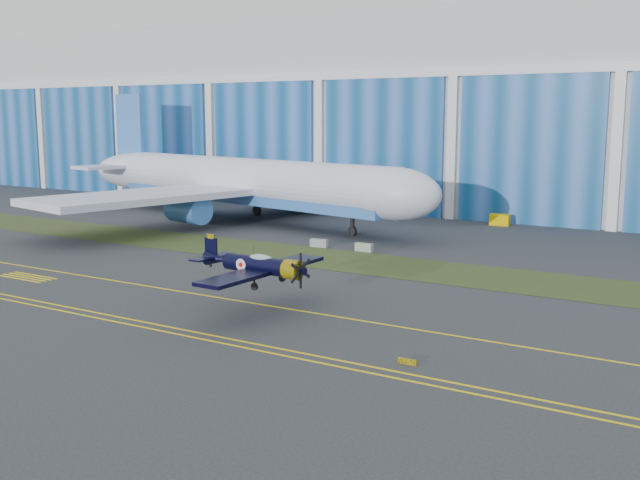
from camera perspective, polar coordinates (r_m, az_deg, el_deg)
The scene contains 15 objects.
ground at distance 66.32m, azimuth -6.27°, elevation -3.30°, with size 260.00×260.00×0.00m, color #333539.
grass_median at distance 77.59m, azimuth 0.10°, elevation -1.36°, with size 260.00×10.00×0.02m, color #475128.
hangar at distance 129.03m, azimuth 13.86°, elevation 9.34°, with size 220.00×45.70×30.00m.
taxiway_centreline at distance 62.57m, azimuth -9.09°, elevation -4.13°, with size 200.00×0.20×0.02m, color yellow.
edge_line_near at distance 55.97m, azimuth -15.47°, elevation -5.98°, with size 80.00×0.20×0.02m, color yellow.
edge_line_far at distance 56.62m, azimuth -14.73°, elevation -5.77°, with size 80.00×0.20×0.02m, color yellow.
hold_short_ladder at distance 73.49m, azimuth -21.41°, elevation -2.64°, with size 6.00×2.40×0.02m, color yellow, non-canonical shape.
guard_board_right at distance 45.20m, azimuth 6.67°, elevation -9.19°, with size 1.20×0.15×0.35m, color yellow.
warbird at distance 56.04m, azimuth -4.84°, elevation -1.89°, with size 10.97×13.10×3.79m.
jetliner at distance 104.93m, azimuth -5.74°, elevation 8.24°, with size 82.32×73.90×24.92m.
shipping_container at distance 112.65m, azimuth 2.83°, elevation 2.64°, with size 5.74×2.30×2.49m, color silver.
tug at distance 103.55m, azimuth 13.54°, elevation 1.51°, with size 2.55×1.60×1.49m, color #E1B800.
cart at distance 140.96m, azimuth -16.00°, elevation 3.36°, with size 1.81×1.08×1.08m, color silver.
barrier_a at distance 83.94m, azimuth -0.08°, elevation -0.24°, with size 2.00×0.60×0.90m, color gray.
barrier_b at distance 81.37m, azimuth 3.37°, elevation -0.56°, with size 2.00×0.60×0.90m, color #91A089.
Camera 1 is at (39.94, -50.91, 14.56)m, focal length 42.00 mm.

